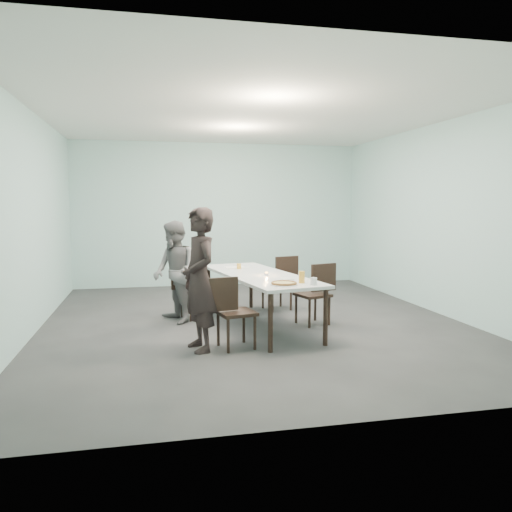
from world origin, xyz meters
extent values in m
plane|color=#333335|center=(0.00, 0.00, 0.00)|extent=(7.00, 7.00, 0.00)
cube|color=#ADD9D9|center=(0.00, 3.50, 1.50)|extent=(6.00, 0.02, 3.00)
cube|color=#ADD9D9|center=(0.00, -3.50, 1.50)|extent=(6.00, 0.02, 3.00)
cube|color=#ADD9D9|center=(-3.00, 0.00, 1.50)|extent=(0.02, 7.00, 3.00)
cube|color=#ADD9D9|center=(3.00, 0.00, 1.50)|extent=(0.02, 7.00, 3.00)
cube|color=white|center=(0.00, 0.00, 3.00)|extent=(6.00, 7.00, 0.02)
cube|color=white|center=(0.04, -0.25, 0.73)|extent=(1.35, 2.72, 0.04)
cylinder|color=black|center=(-0.11, -1.51, 0.35)|extent=(0.06, 0.06, 0.71)
cylinder|color=black|center=(-0.55, 0.89, 0.35)|extent=(0.06, 0.06, 0.71)
cylinder|color=black|center=(0.62, -1.38, 0.35)|extent=(0.06, 0.06, 0.71)
cylinder|color=black|center=(0.18, 1.02, 0.35)|extent=(0.06, 0.06, 0.71)
cube|color=black|center=(-0.47, -1.24, 0.43)|extent=(0.50, 0.50, 0.04)
cube|color=black|center=(-0.65, -1.28, 0.67)|extent=(0.42, 0.13, 0.40)
cylinder|color=black|center=(-0.60, -1.44, 0.21)|extent=(0.04, 0.04, 0.41)
cylinder|color=black|center=(-0.67, -1.11, 0.21)|extent=(0.04, 0.04, 0.41)
cylinder|color=black|center=(-0.27, -1.37, 0.21)|extent=(0.04, 0.04, 0.41)
cylinder|color=black|center=(-0.34, -1.04, 0.21)|extent=(0.04, 0.04, 0.41)
cube|color=black|center=(-0.79, 0.44, 0.43)|extent=(0.53, 0.53, 0.04)
cube|color=black|center=(-0.97, 0.38, 0.67)|extent=(0.41, 0.17, 0.40)
cylinder|color=black|center=(-0.89, 0.22, 0.21)|extent=(0.04, 0.04, 0.41)
cylinder|color=black|center=(-1.00, 0.54, 0.21)|extent=(0.04, 0.04, 0.41)
cylinder|color=black|center=(-0.57, 0.33, 0.21)|extent=(0.04, 0.04, 0.41)
cylinder|color=black|center=(-0.68, 0.65, 0.21)|extent=(0.04, 0.04, 0.41)
cube|color=black|center=(0.81, -0.31, 0.43)|extent=(0.52, 0.52, 0.04)
cube|color=black|center=(1.00, -0.26, 0.67)|extent=(0.41, 0.16, 0.40)
cylinder|color=black|center=(0.93, -0.10, 0.21)|extent=(0.04, 0.04, 0.41)
cylinder|color=black|center=(1.02, -0.43, 0.21)|extent=(0.04, 0.04, 0.41)
cylinder|color=black|center=(0.60, -0.20, 0.21)|extent=(0.04, 0.04, 0.41)
cylinder|color=black|center=(0.70, -0.52, 0.21)|extent=(0.04, 0.04, 0.41)
cube|color=black|center=(0.57, 0.78, 0.43)|extent=(0.51, 0.51, 0.04)
cube|color=black|center=(0.75, 0.83, 0.67)|extent=(0.42, 0.14, 0.40)
cylinder|color=black|center=(0.69, 0.99, 0.21)|extent=(0.04, 0.04, 0.41)
cylinder|color=black|center=(0.77, 0.66, 0.21)|extent=(0.04, 0.04, 0.41)
cylinder|color=black|center=(0.36, 0.91, 0.21)|extent=(0.04, 0.04, 0.41)
cylinder|color=black|center=(0.44, 0.58, 0.21)|extent=(0.04, 0.04, 0.41)
imported|color=black|center=(-0.90, -1.24, 0.85)|extent=(0.55, 0.70, 1.70)
imported|color=slate|center=(-1.12, 0.23, 0.75)|extent=(0.78, 0.88, 1.49)
cylinder|color=white|center=(0.12, -1.25, 0.76)|extent=(0.34, 0.34, 0.01)
cylinder|color=#E8D584|center=(0.12, -1.25, 0.77)|extent=(0.30, 0.30, 0.01)
torus|color=brown|center=(0.12, -1.25, 0.77)|extent=(0.32, 0.32, 0.03)
cylinder|color=white|center=(0.28, -0.82, 0.76)|extent=(0.18, 0.18, 0.01)
cylinder|color=gold|center=(0.38, -1.16, 0.82)|extent=(0.08, 0.08, 0.15)
cylinder|color=silver|center=(0.48, -1.33, 0.80)|extent=(0.08, 0.08, 0.09)
cylinder|color=silver|center=(0.10, -0.43, 0.77)|extent=(0.06, 0.06, 0.03)
cylinder|color=orange|center=(0.10, -0.43, 0.79)|extent=(0.04, 0.04, 0.01)
cylinder|color=gold|center=(-0.14, 0.35, 0.79)|extent=(0.07, 0.07, 0.08)
cube|color=silver|center=(-0.18, 0.52, 0.75)|extent=(0.33, 0.27, 0.01)
camera|label=1|loc=(-1.49, -7.05, 1.74)|focal=35.00mm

